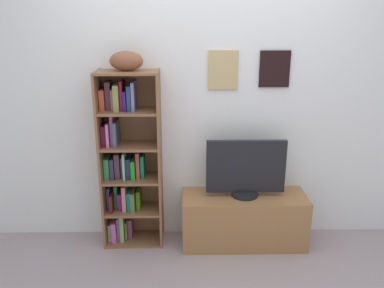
{
  "coord_description": "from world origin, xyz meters",
  "views": [
    {
      "loc": [
        -0.18,
        -2.13,
        1.88
      ],
      "look_at": [
        -0.12,
        0.85,
        0.92
      ],
      "focal_mm": 37.11,
      "sensor_mm": 36.0,
      "label": 1
    }
  ],
  "objects": [
    {
      "name": "back_wall",
      "position": [
        0.0,
        1.13,
        1.29
      ],
      "size": [
        4.8,
        0.08,
        2.58
      ],
      "color": "silver",
      "rests_on": "ground"
    },
    {
      "name": "bookshelf",
      "position": [
        -0.66,
        0.99,
        0.72
      ],
      "size": [
        0.5,
        0.29,
        1.48
      ],
      "color": "brown",
      "rests_on": "ground"
    },
    {
      "name": "football",
      "position": [
        -0.62,
        0.96,
        1.56
      ],
      "size": [
        0.27,
        0.17,
        0.15
      ],
      "primitive_type": "ellipsoid",
      "rotation": [
        0.0,
        0.0,
        -0.06
      ],
      "color": "brown",
      "rests_on": "bookshelf"
    },
    {
      "name": "tv_stand",
      "position": [
        0.32,
        0.9,
        0.22
      ],
      "size": [
        1.05,
        0.39,
        0.44
      ],
      "color": "#99673F",
      "rests_on": "ground"
    },
    {
      "name": "television",
      "position": [
        0.32,
        0.9,
        0.68
      ],
      "size": [
        0.65,
        0.22,
        0.49
      ],
      "color": "black",
      "rests_on": "tv_stand"
    }
  ]
}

